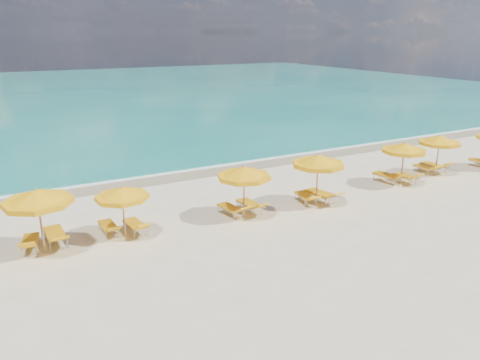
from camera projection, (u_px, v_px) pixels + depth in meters
name	position (u px, v px, depth m)	size (l,w,h in m)	color
ground_plane	(256.00, 215.00, 20.36)	(120.00, 120.00, 0.00)	beige
ocean	(69.00, 94.00, 60.59)	(120.00, 80.00, 0.30)	#157B6B
wet_sand_band	(191.00, 173.00, 26.56)	(120.00, 2.60, 0.01)	tan
foam_line	(185.00, 169.00, 27.23)	(120.00, 1.20, 0.03)	white
whitecap_near	(55.00, 149.00, 31.88)	(14.00, 0.36, 0.05)	white
whitecap_far	(201.00, 117.00, 44.11)	(18.00, 0.30, 0.05)	white
umbrella_2	(37.00, 198.00, 16.31)	(2.83, 2.83, 2.46)	tan
umbrella_3	(122.00, 194.00, 17.69)	(2.56, 2.56, 2.09)	tan
umbrella_4	(244.00, 173.00, 19.58)	(2.44, 2.44, 2.32)	tan
umbrella_5	(318.00, 161.00, 21.09)	(2.74, 2.74, 2.43)	tan
umbrella_6	(404.00, 148.00, 23.88)	(2.78, 2.78, 2.31)	tan
umbrella_7	(440.00, 140.00, 25.69)	(2.94, 2.94, 2.28)	tan
lounger_2_left	(30.00, 245.00, 17.08)	(0.85, 1.77, 0.75)	#A5A8AD
lounger_2_right	(56.00, 238.00, 17.55)	(0.73, 2.08, 0.78)	#A5A8AD
lounger_3_left	(109.00, 229.00, 18.42)	(0.60, 1.72, 0.70)	#A5A8AD
lounger_3_right	(136.00, 228.00, 18.57)	(0.75, 1.78, 0.72)	#A5A8AD
lounger_4_left	(231.00, 211.00, 20.28)	(0.86, 1.81, 0.71)	#A5A8AD
lounger_4_right	(250.00, 207.00, 20.71)	(0.74, 1.89, 0.73)	#A5A8AD
lounger_5_left	(305.00, 199.00, 21.77)	(0.89, 1.81, 0.70)	#A5A8AD
lounger_5_right	(321.00, 197.00, 21.95)	(0.94, 2.06, 0.78)	#A5A8AD
lounger_6_left	(388.00, 178.00, 24.70)	(0.95, 2.00, 0.88)	#A5A8AD
lounger_6_right	(405.00, 178.00, 24.81)	(0.61, 1.64, 0.74)	#A5A8AD
lounger_7_left	(425.00, 170.00, 26.39)	(0.67, 1.71, 0.71)	#A5A8AD
lounger_7_right	(434.00, 168.00, 26.74)	(0.63, 1.82, 0.79)	#A5A8AD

